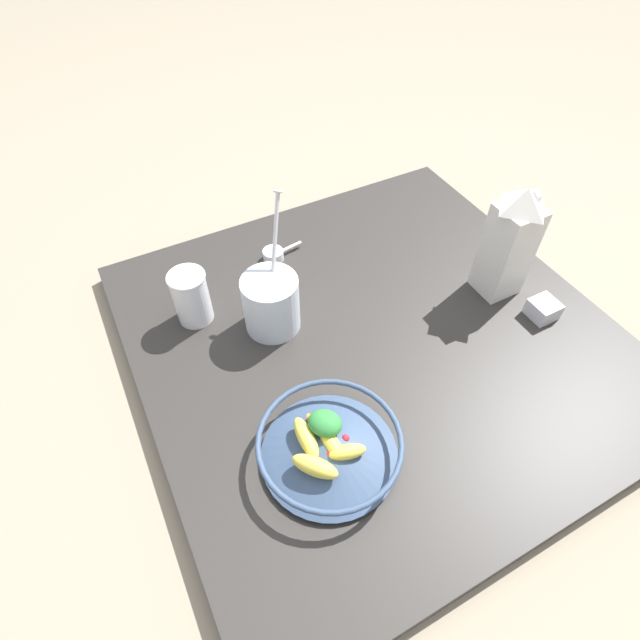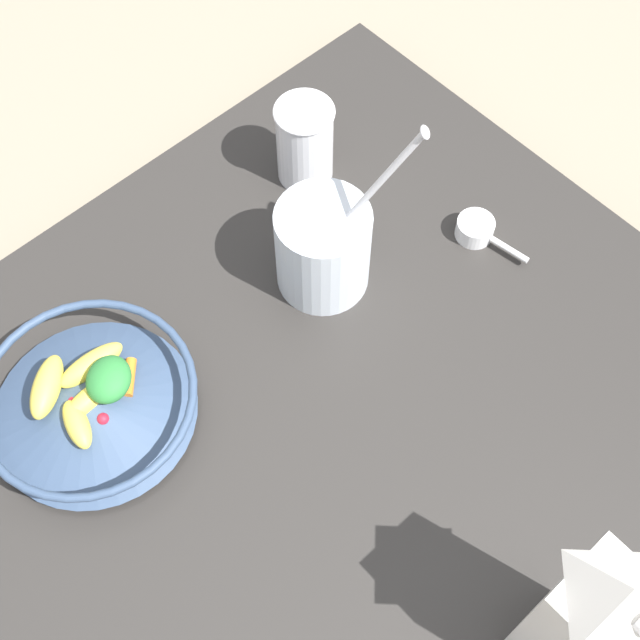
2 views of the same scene
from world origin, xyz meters
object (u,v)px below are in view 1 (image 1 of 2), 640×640
(drinking_cup, at_px, (191,296))
(spice_jar, at_px, (543,310))
(yogurt_tub, at_px, (271,301))
(milk_carton, at_px, (509,242))
(fruit_bowl, at_px, (329,446))

(drinking_cup, bearing_deg, spice_jar, -117.25)
(yogurt_tub, relative_size, drinking_cup, 2.19)
(milk_carton, relative_size, spice_jar, 4.72)
(fruit_bowl, distance_m, yogurt_tub, 0.33)
(milk_carton, bearing_deg, drinking_cup, 70.26)
(yogurt_tub, bearing_deg, fruit_bowl, 173.02)
(milk_carton, relative_size, drinking_cup, 2.13)
(milk_carton, distance_m, drinking_cup, 0.67)
(yogurt_tub, height_order, drinking_cup, yogurt_tub)
(milk_carton, height_order, drinking_cup, milk_carton)
(drinking_cup, bearing_deg, yogurt_tub, -124.53)
(milk_carton, height_order, spice_jar, milk_carton)
(fruit_bowl, height_order, milk_carton, milk_carton)
(drinking_cup, relative_size, spice_jar, 2.21)
(fruit_bowl, relative_size, spice_jar, 4.43)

